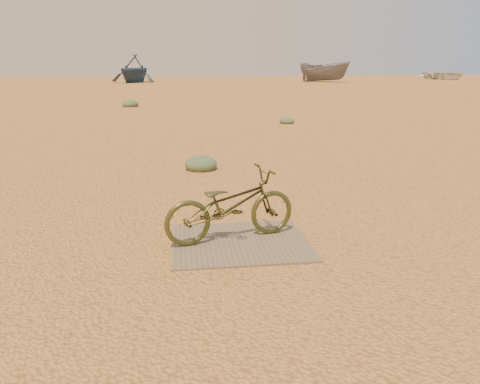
{
  "coord_description": "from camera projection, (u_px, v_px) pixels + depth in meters",
  "views": [
    {
      "loc": [
        -1.21,
        -4.5,
        1.94
      ],
      "look_at": [
        -0.56,
        0.27,
        0.59
      ],
      "focal_mm": 35.0,
      "sensor_mm": 36.0,
      "label": 1
    }
  ],
  "objects": [
    {
      "name": "kale_c",
      "position": [
        130.0,
        107.0,
        20.6
      ],
      "size": [
        0.72,
        0.72,
        0.4
      ],
      "primitive_type": "ellipsoid",
      "color": "#56734B",
      "rests_on": "ground"
    },
    {
      "name": "bicycle",
      "position": [
        231.0,
        205.0,
        5.12
      ],
      "size": [
        1.58,
        0.89,
        0.79
      ],
      "primitive_type": "imported",
      "rotation": [
        0.0,
        0.0,
        1.83
      ],
      "color": "#454720",
      "rests_on": "plywood_board"
    },
    {
      "name": "plywood_board",
      "position": [
        240.0,
        242.0,
        5.15
      ],
      "size": [
        1.5,
        1.26,
        0.02
      ],
      "primitive_type": "cube",
      "color": "#6E6149",
      "rests_on": "ground"
    },
    {
      "name": "boat_mid_right",
      "position": [
        324.0,
        72.0,
        44.48
      ],
      "size": [
        5.04,
        4.55,
        1.92
      ],
      "primitive_type": "imported",
      "rotation": [
        0.0,
        0.0,
        0.9
      ],
      "color": "slate",
      "rests_on": "ground"
    },
    {
      "name": "ground",
      "position": [
        295.0,
        250.0,
        4.97
      ],
      "size": [
        120.0,
        120.0,
        0.0
      ],
      "primitive_type": "plane",
      "color": "gold",
      "rests_on": "ground"
    },
    {
      "name": "kale_a",
      "position": [
        201.0,
        169.0,
        8.68
      ],
      "size": [
        0.6,
        0.6,
        0.33
      ],
      "primitive_type": "ellipsoid",
      "color": "#56734B",
      "rests_on": "ground"
    },
    {
      "name": "kale_b",
      "position": [
        287.0,
        123.0,
        15.04
      ],
      "size": [
        0.47,
        0.47,
        0.26
      ],
      "primitive_type": "ellipsoid",
      "color": "#56734B",
      "rests_on": "ground"
    },
    {
      "name": "boat_far_left",
      "position": [
        134.0,
        68.0,
        43.31
      ],
      "size": [
        5.78,
        6.12,
        2.55
      ],
      "primitive_type": "imported",
      "rotation": [
        0.0,
        0.0,
        -0.41
      ],
      "color": "navy",
      "rests_on": "ground"
    },
    {
      "name": "boat_far_right",
      "position": [
        444.0,
        74.0,
        50.77
      ],
      "size": [
        4.82,
        6.03,
        1.12
      ],
      "primitive_type": "imported",
      "rotation": [
        0.0,
        0.0,
        0.2
      ],
      "color": "silver",
      "rests_on": "ground"
    }
  ]
}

